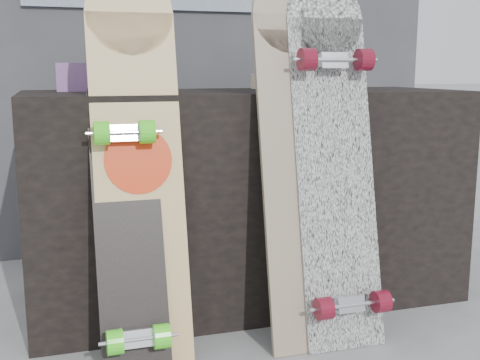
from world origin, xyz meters
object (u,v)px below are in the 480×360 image
object	(u,v)px
longboard_geisha	(138,155)
skateboard_dark	(128,215)
longboard_celtic	(299,149)
longboard_cascadia	(335,154)
vendor_table	(247,197)

from	to	relation	value
longboard_geisha	skateboard_dark	bearing A→B (deg)	-124.70
longboard_celtic	skateboard_dark	world-z (taller)	longboard_celtic
longboard_cascadia	skateboard_dark	xyz separation A→B (m)	(-0.66, 0.01, -0.15)
vendor_table	longboard_geisha	world-z (taller)	longboard_geisha
skateboard_dark	longboard_geisha	bearing A→B (deg)	55.30
longboard_geisha	longboard_cascadia	world-z (taller)	longboard_geisha
longboard_geisha	longboard_celtic	world-z (taller)	longboard_geisha
longboard_cascadia	longboard_geisha	bearing A→B (deg)	173.31
vendor_table	longboard_cascadia	bearing A→B (deg)	-67.18
longboard_geisha	longboard_celtic	bearing A→B (deg)	-5.69
longboard_geisha	longboard_celtic	distance (m)	0.51
vendor_table	longboard_cascadia	xyz separation A→B (m)	(0.17, -0.40, 0.21)
vendor_table	longboard_geisha	size ratio (longest dim) A/B	1.35
longboard_celtic	longboard_geisha	bearing A→B (deg)	174.31
longboard_celtic	skateboard_dark	xyz separation A→B (m)	(-0.54, -0.01, -0.17)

